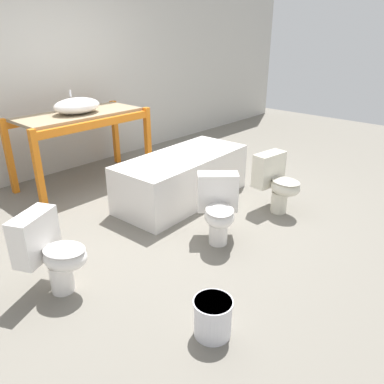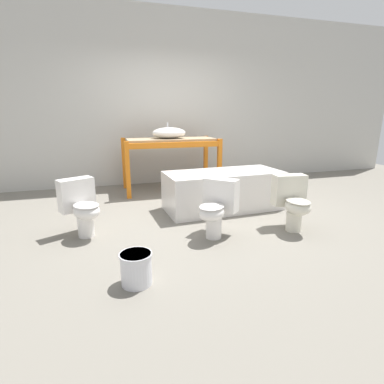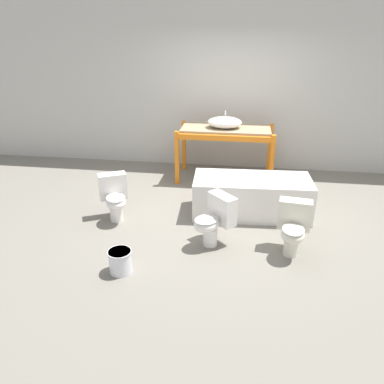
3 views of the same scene
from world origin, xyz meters
TOP-DOWN VIEW (x-y plane):
  - ground_plane at (0.00, 0.00)m, footprint 12.00×12.00m
  - warehouse_wall_rear at (0.00, 2.00)m, footprint 10.80×0.08m
  - shelving_rack at (-0.01, 1.32)m, footprint 1.64×0.79m
  - sink_basin at (-0.04, 1.29)m, footprint 0.58×0.43m
  - bathtub_main at (0.46, -0.00)m, footprint 1.68×0.80m
  - toilet_near at (-1.43, -0.44)m, footprint 0.51×0.59m
  - toilet_far at (0.94, -0.96)m, footprint 0.40×0.53m
  - toilet_extra at (-0.00, -0.90)m, footprint 0.58×0.58m
  - bucket_white at (-0.97, -1.63)m, footprint 0.26×0.26m

SIDE VIEW (x-z plane):
  - ground_plane at x=0.00m, z-range 0.00..0.00m
  - bucket_white at x=-0.97m, z-range 0.01..0.28m
  - bathtub_main at x=0.46m, z-range 0.04..0.59m
  - toilet_near at x=-1.43m, z-range 0.04..0.67m
  - toilet_far at x=0.94m, z-range 0.04..0.67m
  - toilet_extra at x=0.00m, z-range 0.04..0.67m
  - shelving_rack at x=-0.01m, z-range 0.31..1.24m
  - sink_basin at x=-0.04m, z-range 0.88..1.15m
  - warehouse_wall_rear at x=0.00m, z-range 0.00..3.20m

